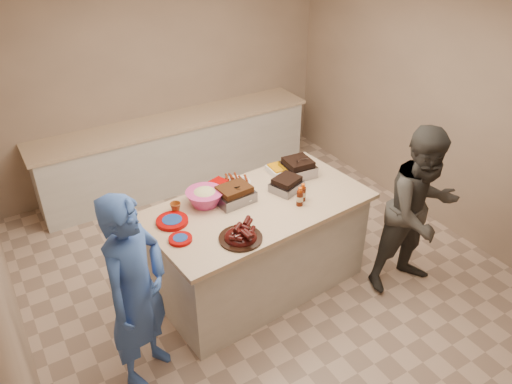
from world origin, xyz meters
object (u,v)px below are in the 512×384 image
island (259,284)px  mustard_bottle (235,196)px  bbq_bottle_a (299,205)px  plastic_cup (176,212)px  roasting_pan (298,175)px  bbq_bottle_b (302,200)px  coleslaw_bowl (205,204)px  guest_blue (150,368)px  guest_gray (406,280)px  rib_platter (241,239)px

island → mustard_bottle: mustard_bottle is taller
bbq_bottle_a → plastic_cup: bbq_bottle_a is taller
roasting_pan → bbq_bottle_b: (-0.23, -0.40, 0.00)m
bbq_bottle_b → plastic_cup: bearing=158.3°
island → plastic_cup: bearing=153.4°
coleslaw_bowl → guest_blue: 1.46m
mustard_bottle → guest_gray: size_ratio=0.07×
bbq_bottle_b → guest_blue: 1.95m
rib_platter → guest_gray: (1.71, -0.35, -0.96)m
plastic_cup → bbq_bottle_a: bearing=-25.6°
bbq_bottle_a → coleslaw_bowl: bearing=148.1°
guest_blue → bbq_bottle_b: bearing=-26.7°
roasting_pan → guest_blue: bearing=-156.6°
coleslaw_bowl → rib_platter: bearing=-88.3°
plastic_cup → island: bearing=-21.4°
rib_platter → guest_gray: rib_platter is taller
guest_gray → bbq_bottle_b: bearing=154.9°
plastic_cup → guest_blue: (-0.62, -0.68, -0.96)m
guest_blue → guest_gray: size_ratio=1.01×
roasting_pan → guest_gray: size_ratio=0.17×
island → coleslaw_bowl: coleslaw_bowl is taller
plastic_cup → guest_gray: (2.00, -0.99, -0.96)m
roasting_pan → bbq_bottle_b: bearing=-115.5°
island → bbq_bottle_b: 1.04m
island → roasting_pan: 1.16m
bbq_bottle_b → mustard_bottle: bearing=141.7°
bbq_bottle_b → guest_gray: 1.46m
guest_blue → guest_gray: 2.64m
rib_platter → bbq_bottle_a: bbq_bottle_a is taller
roasting_pan → coleslaw_bowl: bearing=-175.1°
coleslaw_bowl → guest_gray: 2.20m
bbq_bottle_b → mustard_bottle: 0.62m
coleslaw_bowl → mustard_bottle: size_ratio=2.85×
mustard_bottle → guest_gray: (1.42, -0.96, -0.96)m
guest_blue → guest_gray: bearing=-42.2°
bbq_bottle_a → guest_gray: size_ratio=0.11×
roasting_pan → coleslaw_bowl: coleslaw_bowl is taller
roasting_pan → plastic_cup: size_ratio=3.01×
mustard_bottle → guest_gray: mustard_bottle is taller
rib_platter → roasting_pan: bearing=31.8°
bbq_bottle_a → guest_gray: bearing=-27.3°
guest_gray → roasting_pan: bearing=132.1°
island → guest_blue: island is taller
rib_platter → mustard_bottle: rib_platter is taller
bbq_bottle_b → guest_gray: bearing=-31.4°
roasting_pan → mustard_bottle: bearing=-174.0°
bbq_bottle_a → guest_blue: (-1.61, -0.20, -0.96)m
guest_gray → guest_blue: bearing=179.5°
island → bbq_bottle_b: bearing=-27.4°
coleslaw_bowl → mustard_bottle: coleslaw_bowl is taller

